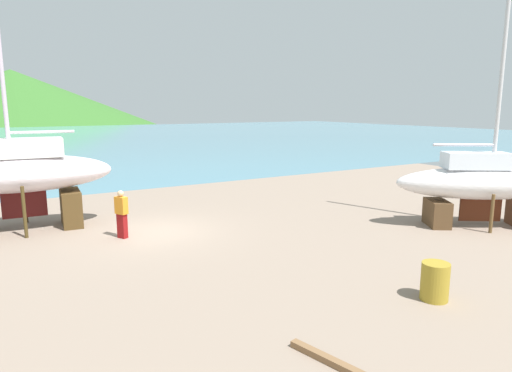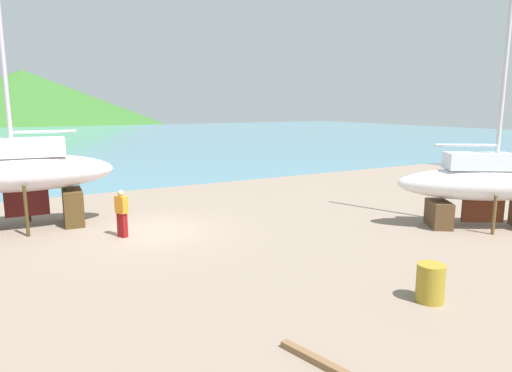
% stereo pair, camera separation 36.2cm
% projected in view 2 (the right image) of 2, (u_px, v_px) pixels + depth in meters
% --- Properties ---
extents(ground_plane, '(49.48, 49.48, 0.00)m').
position_uv_depth(ground_plane, '(191.00, 262.00, 13.26)').
color(ground_plane, gray).
extents(sea_water, '(164.22, 87.24, 0.01)m').
position_uv_depth(sea_water, '(44.00, 140.00, 61.36)').
color(sea_water, teal).
rests_on(sea_water, ground).
extents(headland_hill, '(156.59, 156.59, 30.95)m').
position_uv_depth(headland_hill, '(26.00, 121.00, 137.29)').
color(headland_hill, '#376D2A').
rests_on(headland_hill, ground).
extents(sailboat_mid_port, '(6.49, 2.55, 10.89)m').
position_uv_depth(sailboat_mid_port, '(25.00, 175.00, 16.55)').
color(sailboat_mid_port, '#483B29').
rests_on(sailboat_mid_port, ground).
extents(sailboat_large_starboard, '(6.37, 4.96, 11.64)m').
position_uv_depth(sailboat_large_starboard, '(485.00, 184.00, 16.71)').
color(sailboat_large_starboard, brown).
rests_on(sailboat_large_starboard, ground).
extents(worker, '(0.42, 0.50, 1.70)m').
position_uv_depth(worker, '(122.00, 213.00, 15.61)').
color(worker, maroon).
rests_on(worker, ground).
extents(barrel_blue_faded, '(0.81, 0.81, 0.89)m').
position_uv_depth(barrel_blue_faded, '(490.00, 199.00, 19.99)').
color(barrel_blue_faded, '#315665').
rests_on(barrel_blue_faded, ground).
extents(barrel_rust_far, '(0.76, 0.76, 0.92)m').
position_uv_depth(barrel_rust_far, '(430.00, 283.00, 10.49)').
color(barrel_rust_far, '#A28627').
rests_on(barrel_rust_far, ground).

